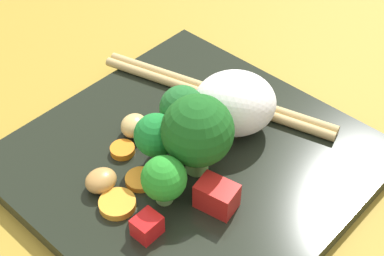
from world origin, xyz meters
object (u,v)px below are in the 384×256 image
(carrot_slice_1, at_px, (140,180))
(square_plate, at_px, (191,161))
(broccoli_floret_3, at_px, (198,132))
(rice_mound, at_px, (231,101))
(chopstick_pair, at_px, (215,94))

(carrot_slice_1, bearing_deg, square_plate, -98.19)
(broccoli_floret_3, bearing_deg, rice_mound, -71.50)
(chopstick_pair, bearing_deg, rice_mound, 135.95)
(rice_mound, bearing_deg, carrot_slice_1, 88.32)
(broccoli_floret_3, bearing_deg, carrot_slice_1, 60.43)
(rice_mound, xyz_separation_m, broccoli_floret_3, (-0.02, 0.06, 0.02))
(square_plate, xyz_separation_m, chopstick_pair, (0.04, -0.07, 0.01))
(rice_mound, xyz_separation_m, chopstick_pair, (0.04, -0.02, -0.02))
(square_plate, relative_size, chopstick_pair, 1.18)
(square_plate, distance_m, chopstick_pair, 0.08)
(square_plate, bearing_deg, chopstick_pair, -60.80)
(square_plate, distance_m, broccoli_floret_3, 0.06)
(rice_mound, relative_size, broccoli_floret_3, 0.95)
(rice_mound, xyz_separation_m, carrot_slice_1, (0.00, 0.10, -0.02))
(broccoli_floret_3, xyz_separation_m, chopstick_pair, (0.06, -0.08, -0.04))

